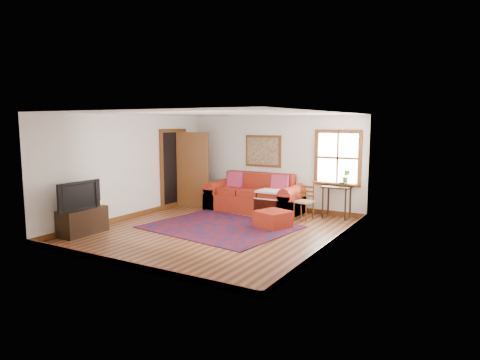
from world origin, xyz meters
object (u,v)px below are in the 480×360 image
Objects in this scene: red_leather_sofa at (255,198)px; ladder_back_chair at (305,200)px; side_table at (337,191)px; media_cabinet at (83,221)px; red_ottoman at (273,219)px.

red_leather_sofa reaches higher than ladder_back_chair.
side_table is at bearing 38.40° from ladder_back_chair.
side_table is at bearing 7.18° from red_leather_sofa.
media_cabinet is at bearing -116.56° from red_leather_sofa.
media_cabinet is (-4.07, -4.18, -0.38)m from side_table.
ladder_back_chair is at bearing -8.73° from red_leather_sofa.
side_table is 5.85m from media_cabinet.
ladder_back_chair is (0.29, 1.16, 0.27)m from red_ottoman.
red_ottoman is at bearing -103.81° from ladder_back_chair.
red_leather_sofa is 1.52m from ladder_back_chair.
red_leather_sofa is at bearing -172.82° from side_table.
side_table reaches higher than red_ottoman.
side_table is 0.82m from ladder_back_chair.
ladder_back_chair is at bearing 46.88° from media_cabinet.
red_leather_sofa is at bearing 150.07° from red_ottoman.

